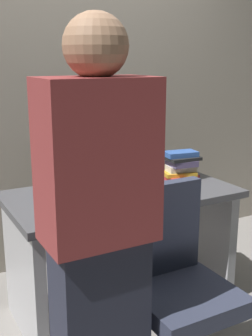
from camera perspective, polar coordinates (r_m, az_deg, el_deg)
ground_plane at (r=2.80m, az=-0.52°, el=-17.73°), size 9.00×9.00×0.00m
wall_back at (r=3.13m, az=-8.00°, el=14.45°), size 6.40×0.10×3.00m
desk at (r=2.57m, az=-0.54°, el=-8.16°), size 1.32×0.70×0.74m
office_chair at (r=2.06m, az=6.71°, el=-16.76°), size 0.52×0.52×0.94m
person_at_desk at (r=1.59m, az=-3.63°, el=-9.70°), size 0.40×0.24×1.64m
monitor at (r=2.58m, az=-0.20°, el=3.43°), size 0.54×0.14×0.46m
keyboard at (r=2.37m, az=0.72°, el=-3.72°), size 0.43×0.13×0.02m
mouse at (r=2.52m, az=6.84°, el=-2.57°), size 0.06×0.10×0.03m
cup_near_keyboard at (r=2.18m, az=-9.74°, el=-4.52°), size 0.07×0.07×0.10m
cup_by_monitor at (r=2.45m, az=-10.42°, el=-2.42°), size 0.08×0.08×0.10m
book_stack at (r=2.75m, az=7.29°, el=0.36°), size 0.24×0.19×0.18m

